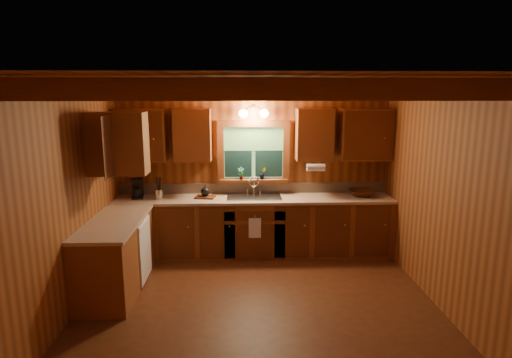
{
  "coord_description": "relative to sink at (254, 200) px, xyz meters",
  "views": [
    {
      "loc": [
        -0.2,
        -4.63,
        2.47
      ],
      "look_at": [
        0.0,
        0.8,
        1.35
      ],
      "focal_mm": 29.61,
      "sensor_mm": 36.0,
      "label": 1
    }
  ],
  "objects": [
    {
      "name": "paper_towel_roll",
      "position": [
        0.92,
        -0.07,
        0.51
      ],
      "size": [
        0.27,
        0.11,
        0.11
      ],
      "primitive_type": "cylinder",
      "rotation": [
        0.0,
        1.57,
        0.0
      ],
      "color": "white",
      "rests_on": "upper_cabinets"
    },
    {
      "name": "countertop",
      "position": [
        -0.48,
        -0.31,
        0.02
      ],
      "size": [
        4.2,
        2.24,
        0.04
      ],
      "color": "tan",
      "rests_on": "base_cabinets"
    },
    {
      "name": "potted_plant_right",
      "position": [
        0.14,
        0.2,
        0.38
      ],
      "size": [
        0.12,
        0.1,
        0.19
      ],
      "primitive_type": "imported",
      "rotation": [
        0.0,
        0.0,
        0.18
      ],
      "color": "#522611",
      "rests_on": "window_sill"
    },
    {
      "name": "dish_towel",
      "position": [
        0.0,
        -0.34,
        -0.34
      ],
      "size": [
        0.18,
        0.01,
        0.3
      ],
      "primitive_type": "cube",
      "color": "white",
      "rests_on": "base_cabinets"
    },
    {
      "name": "ceiling_beams",
      "position": [
        0.0,
        -1.6,
        1.63
      ],
      "size": [
        4.2,
        2.54,
        0.18
      ],
      "color": "brown",
      "rests_on": "room"
    },
    {
      "name": "window_sill",
      "position": [
        0.0,
        0.22,
        0.26
      ],
      "size": [
        1.06,
        0.14,
        0.04
      ],
      "primitive_type": "cube",
      "color": "brown",
      "rests_on": "room"
    },
    {
      "name": "wicker_basket",
      "position": [
        1.66,
        0.03,
        0.09
      ],
      "size": [
        0.43,
        0.43,
        0.1
      ],
      "primitive_type": "imported",
      "rotation": [
        0.0,
        0.0,
        -0.11
      ],
      "color": "#48230C",
      "rests_on": "countertop"
    },
    {
      "name": "coffee_maker",
      "position": [
        -1.76,
        0.04,
        0.19
      ],
      "size": [
        0.17,
        0.21,
        0.3
      ],
      "rotation": [
        0.0,
        0.0,
        0.25
      ],
      "color": "black",
      "rests_on": "countertop"
    },
    {
      "name": "teakettle",
      "position": [
        -0.74,
        0.0,
        0.14
      ],
      "size": [
        0.13,
        0.13,
        0.17
      ],
      "rotation": [
        0.0,
        0.0,
        -0.32
      ],
      "color": "black",
      "rests_on": "cutting_board"
    },
    {
      "name": "base_cabinets",
      "position": [
        -0.49,
        -0.32,
        -0.43
      ],
      "size": [
        4.2,
        2.22,
        0.86
      ],
      "color": "brown",
      "rests_on": "ground"
    },
    {
      "name": "dishwasher_panel",
      "position": [
        -1.47,
        -0.92,
        -0.43
      ],
      "size": [
        0.02,
        0.6,
        0.8
      ],
      "primitive_type": "cube",
      "color": "white",
      "rests_on": "base_cabinets"
    },
    {
      "name": "upper_cabinets",
      "position": [
        -0.56,
        -0.18,
        0.98
      ],
      "size": [
        4.19,
        1.77,
        0.78
      ],
      "color": "brown",
      "rests_on": "room"
    },
    {
      "name": "cutting_board",
      "position": [
        -0.74,
        0.0,
        0.06
      ],
      "size": [
        0.33,
        0.26,
        0.03
      ],
      "primitive_type": "cube",
      "rotation": [
        0.0,
        0.0,
        -0.19
      ],
      "color": "#522611",
      "rests_on": "countertop"
    },
    {
      "name": "wall_sconce",
      "position": [
        0.0,
        0.14,
        1.31
      ],
      "size": [
        0.45,
        0.21,
        0.17
      ],
      "color": "black",
      "rests_on": "room"
    },
    {
      "name": "room",
      "position": [
        0.0,
        -1.6,
        0.44
      ],
      "size": [
        4.2,
        4.2,
        4.2
      ],
      "color": "#4E2612",
      "rests_on": "ground"
    },
    {
      "name": "window",
      "position": [
        0.0,
        0.26,
        0.67
      ],
      "size": [
        1.12,
        0.08,
        1.0
      ],
      "color": "brown",
      "rests_on": "room"
    },
    {
      "name": "backsplash",
      "position": [
        0.0,
        0.28,
        0.12
      ],
      "size": [
        4.2,
        0.02,
        0.16
      ],
      "primitive_type": "cube",
      "color": "tan",
      "rests_on": "room"
    },
    {
      "name": "sink",
      "position": [
        0.0,
        0.0,
        0.0
      ],
      "size": [
        0.82,
        0.48,
        0.43
      ],
      "color": "silver",
      "rests_on": "countertop"
    },
    {
      "name": "utensil_crock",
      "position": [
        -1.43,
        -0.05,
        0.13
      ],
      "size": [
        0.12,
        0.12,
        0.34
      ],
      "rotation": [
        0.0,
        0.0,
        0.25
      ],
      "color": "silver",
      "rests_on": "countertop"
    },
    {
      "name": "potted_plant_left",
      "position": [
        -0.2,
        0.19,
        0.38
      ],
      "size": [
        0.11,
        0.08,
        0.2
      ],
      "primitive_type": "imported",
      "rotation": [
        0.0,
        0.0,
        -0.08
      ],
      "color": "#522611",
      "rests_on": "window_sill"
    }
  ]
}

